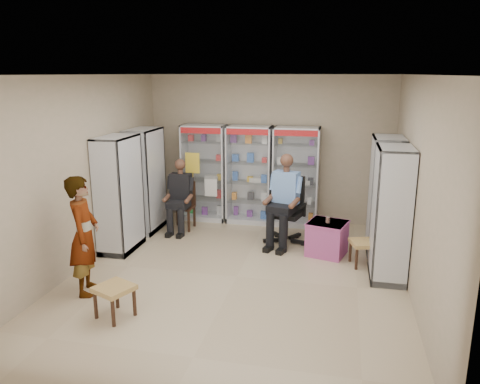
% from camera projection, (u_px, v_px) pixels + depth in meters
% --- Properties ---
extents(floor, '(6.00, 6.00, 0.00)m').
position_uv_depth(floor, '(237.00, 277.00, 7.15)').
color(floor, tan).
rests_on(floor, ground).
extents(room_shell, '(5.02, 6.02, 3.01)m').
position_uv_depth(room_shell, '(236.00, 149.00, 6.67)').
color(room_shell, tan).
rests_on(room_shell, ground).
extents(cabinet_back_left, '(0.90, 0.50, 2.00)m').
position_uv_depth(cabinet_back_left, '(205.00, 173.00, 9.76)').
color(cabinet_back_left, '#B9BCC1').
rests_on(cabinet_back_left, floor).
extents(cabinet_back_mid, '(0.90, 0.50, 2.00)m').
position_uv_depth(cabinet_back_mid, '(249.00, 175.00, 9.56)').
color(cabinet_back_mid, '#AFB1B6').
rests_on(cabinet_back_mid, floor).
extents(cabinet_back_right, '(0.90, 0.50, 2.00)m').
position_uv_depth(cabinet_back_right, '(296.00, 177.00, 9.36)').
color(cabinet_back_right, silver).
rests_on(cabinet_back_right, floor).
extents(cabinet_right_far, '(0.90, 0.50, 2.00)m').
position_uv_depth(cabinet_right_far, '(385.00, 195.00, 7.96)').
color(cabinet_right_far, silver).
rests_on(cabinet_right_far, floor).
extents(cabinet_right_near, '(0.90, 0.50, 2.00)m').
position_uv_depth(cabinet_right_near, '(391.00, 214.00, 6.92)').
color(cabinet_right_near, '#B5B8BC').
rests_on(cabinet_right_near, floor).
extents(cabinet_left_far, '(0.90, 0.50, 2.00)m').
position_uv_depth(cabinet_left_far, '(145.00, 180.00, 9.07)').
color(cabinet_left_far, '#A0A2A6').
rests_on(cabinet_left_far, floor).
extents(cabinet_left_near, '(0.90, 0.50, 2.00)m').
position_uv_depth(cabinet_left_near, '(119.00, 194.00, 8.03)').
color(cabinet_left_near, '#B0B3B8').
rests_on(cabinet_left_near, floor).
extents(wooden_chair, '(0.42, 0.42, 0.94)m').
position_uv_depth(wooden_chair, '(183.00, 206.00, 9.25)').
color(wooden_chair, '#311D13').
rests_on(wooden_chair, floor).
extents(seated_customer, '(0.44, 0.60, 1.34)m').
position_uv_depth(seated_customer, '(181.00, 197.00, 9.15)').
color(seated_customer, black).
rests_on(seated_customer, floor).
extents(office_chair, '(0.82, 0.82, 1.22)m').
position_uv_depth(office_chair, '(286.00, 210.00, 8.46)').
color(office_chair, black).
rests_on(office_chair, floor).
extents(seated_shopkeeper, '(0.68, 0.82, 1.55)m').
position_uv_depth(seated_shopkeeper, '(286.00, 202.00, 8.37)').
color(seated_shopkeeper, '#6284C2').
rests_on(seated_shopkeeper, floor).
extents(pink_trunk, '(0.73, 0.71, 0.58)m').
position_uv_depth(pink_trunk, '(327.00, 238.00, 7.97)').
color(pink_trunk, '#BF4C9B').
rests_on(pink_trunk, floor).
extents(tea_glass, '(0.07, 0.07, 0.10)m').
position_uv_depth(tea_glass, '(328.00, 220.00, 7.86)').
color(tea_glass, '#611408').
rests_on(tea_glass, pink_trunk).
extents(woven_stool_a, '(0.51, 0.51, 0.41)m').
position_uv_depth(woven_stool_a, '(363.00, 253.00, 7.53)').
color(woven_stool_a, '#A37744').
rests_on(woven_stool_a, floor).
extents(woven_stool_b, '(0.56, 0.56, 0.42)m').
position_uv_depth(woven_stool_b, '(115.00, 301.00, 5.92)').
color(woven_stool_b, '#9C6842').
rests_on(woven_stool_b, floor).
extents(standing_man, '(0.57, 0.71, 1.69)m').
position_uv_depth(standing_man, '(84.00, 236.00, 6.45)').
color(standing_man, gray).
rests_on(standing_man, floor).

